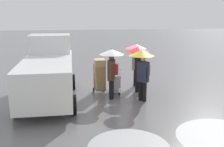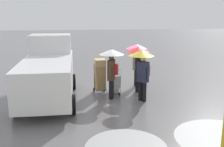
# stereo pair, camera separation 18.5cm
# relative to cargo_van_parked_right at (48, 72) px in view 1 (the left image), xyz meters

# --- Properties ---
(ground_plane) EXTENTS (90.00, 90.00, 0.00)m
(ground_plane) POSITION_rel_cargo_van_parked_right_xyz_m (-3.30, -0.91, -1.18)
(ground_plane) COLOR slate
(slush_patch_under_van) EXTENTS (2.57, 2.57, 0.01)m
(slush_patch_under_van) POSITION_rel_cargo_van_parked_right_xyz_m (0.72, -2.32, -1.18)
(slush_patch_under_van) COLOR silver
(slush_patch_under_van) RESTS_ON ground
(slush_patch_mid_street) EXTENTS (2.29, 2.29, 0.01)m
(slush_patch_mid_street) POSITION_rel_cargo_van_parked_right_xyz_m (-2.53, 4.52, -1.18)
(slush_patch_mid_street) COLOR #ADAFB5
(slush_patch_mid_street) RESTS_ON ground
(cargo_van_parked_right) EXTENTS (2.26, 5.37, 2.60)m
(cargo_van_parked_right) POSITION_rel_cargo_van_parked_right_xyz_m (0.00, 0.00, 0.00)
(cargo_van_parked_right) COLOR white
(cargo_van_parked_right) RESTS_ON ground
(shopping_cart_vendor) EXTENTS (0.69, 0.90, 1.02)m
(shopping_cart_vendor) POSITION_rel_cargo_van_parked_right_xyz_m (-2.88, -0.42, -0.61)
(shopping_cart_vendor) COLOR #B2B2B7
(shopping_cart_vendor) RESTS_ON ground
(hand_dolly_boxes) EXTENTS (0.58, 0.75, 1.58)m
(hand_dolly_boxes) POSITION_rel_cargo_van_parked_right_xyz_m (-2.20, -0.48, -0.29)
(hand_dolly_boxes) COLOR #515156
(hand_dolly_boxes) RESTS_ON ground
(pedestrian_pink_side) EXTENTS (1.04, 1.04, 2.15)m
(pedestrian_pink_side) POSITION_rel_cargo_van_parked_right_xyz_m (-3.84, 0.72, 0.39)
(pedestrian_pink_side) COLOR black
(pedestrian_pink_side) RESTS_ON ground
(pedestrian_black_side) EXTENTS (1.04, 1.04, 2.15)m
(pedestrian_black_side) POSITION_rel_cargo_van_parked_right_xyz_m (-2.65, 0.24, 0.39)
(pedestrian_black_side) COLOR black
(pedestrian_black_side) RESTS_ON ground
(pedestrian_white_side) EXTENTS (1.04, 1.04, 2.15)m
(pedestrian_white_side) POSITION_rel_cargo_van_parked_right_xyz_m (-3.97, -0.46, 0.39)
(pedestrian_white_side) COLOR black
(pedestrian_white_side) RESTS_ON ground
(pedestrian_far_side) EXTENTS (1.04, 1.04, 2.15)m
(pedestrian_far_side) POSITION_rel_cargo_van_parked_right_xyz_m (-4.10, -1.55, 0.41)
(pedestrian_far_side) COLOR black
(pedestrian_far_side) RESTS_ON ground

